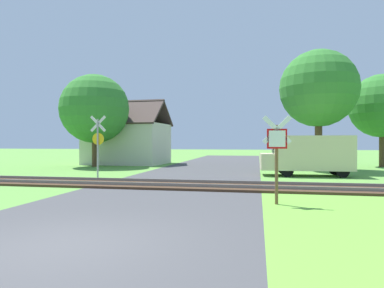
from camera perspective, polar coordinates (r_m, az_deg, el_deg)
The scene contains 10 objects.
ground_plane at distance 6.86m, azimuth -20.38°, elevation -15.69°, with size 160.00×160.00×0.00m, color #5B933D.
road_asphalt at distance 8.57m, azimuth -13.24°, elevation -12.39°, with size 7.12×80.00×0.01m, color #424244.
rail_track at distance 14.66m, azimuth -2.68°, elevation -6.85°, with size 60.00×2.60×0.22m.
stop_sign_near at distance 10.62m, azimuth 13.95°, elevation -1.02°, with size 0.87×0.19×2.70m.
crossing_sign_far at distance 18.82m, azimuth -15.42°, elevation 0.49°, with size 0.88×0.14×3.30m.
house at distance 30.13m, azimuth -10.67°, elevation 0.36°, with size 6.92×5.57×5.51m.
tree_right at distance 24.62m, azimuth 20.35°, elevation 8.63°, with size 5.14×5.14×8.04m.
tree_left at distance 27.33m, azimuth -15.91°, elevation 5.64°, with size 5.24×5.24×7.05m.
tree_far at distance 29.60m, azimuth 29.09°, elevation 5.56°, with size 4.77×4.77×7.00m.
mail_truck at distance 20.14m, azimuth 18.83°, elevation -1.54°, with size 4.98×2.10×2.24m.
Camera 1 is at (3.43, -5.63, 1.89)m, focal length 32.00 mm.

